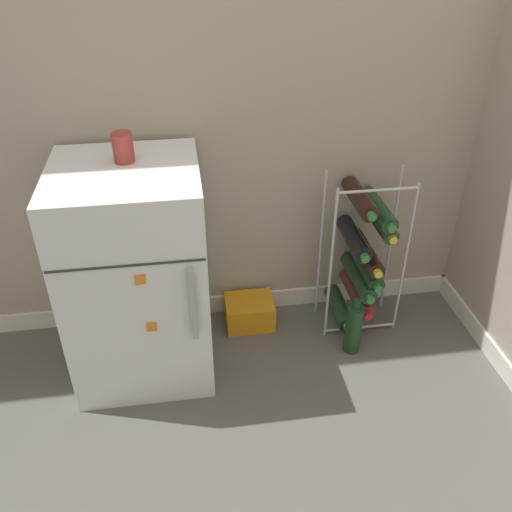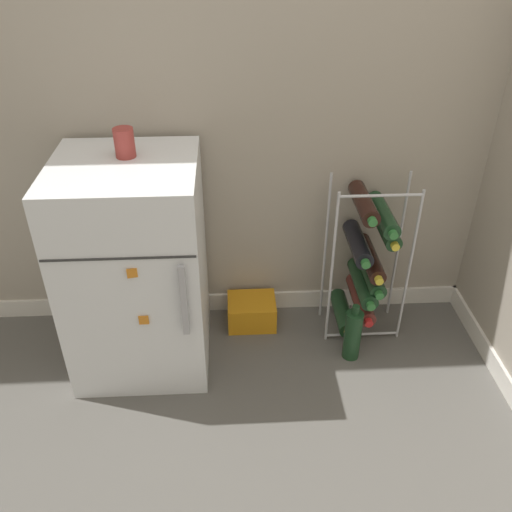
{
  "view_description": "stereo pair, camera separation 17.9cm",
  "coord_description": "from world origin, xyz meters",
  "px_view_note": "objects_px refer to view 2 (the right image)",
  "views": [
    {
      "loc": [
        -0.33,
        -1.51,
        1.68
      ],
      "look_at": [
        -0.05,
        0.34,
        0.45
      ],
      "focal_mm": 38.0,
      "sensor_mm": 36.0,
      "label": 1
    },
    {
      "loc": [
        -0.15,
        -1.53,
        1.68
      ],
      "look_at": [
        -0.05,
        0.34,
        0.45
      ],
      "focal_mm": 38.0,
      "sensor_mm": 36.0,
      "label": 2
    }
  ],
  "objects_px": {
    "loose_bottle_floor": "(353,334)",
    "mini_fridge": "(136,268)",
    "fridge_top_cup": "(124,143)",
    "soda_box": "(252,312)",
    "wine_rack": "(365,261)"
  },
  "relations": [
    {
      "from": "wine_rack",
      "to": "soda_box",
      "type": "xyz_separation_m",
      "value": [
        -0.5,
        0.05,
        -0.3
      ]
    },
    {
      "from": "mini_fridge",
      "to": "wine_rack",
      "type": "xyz_separation_m",
      "value": [
        0.96,
        0.12,
        -0.08
      ]
    },
    {
      "from": "loose_bottle_floor",
      "to": "mini_fridge",
      "type": "bearing_deg",
      "value": 175.08
    },
    {
      "from": "mini_fridge",
      "to": "fridge_top_cup",
      "type": "height_order",
      "value": "fridge_top_cup"
    },
    {
      "from": "fridge_top_cup",
      "to": "loose_bottle_floor",
      "type": "relative_size",
      "value": 0.39
    },
    {
      "from": "mini_fridge",
      "to": "loose_bottle_floor",
      "type": "xyz_separation_m",
      "value": [
        0.89,
        -0.08,
        -0.33
      ]
    },
    {
      "from": "soda_box",
      "to": "fridge_top_cup",
      "type": "bearing_deg",
      "value": -166.92
    },
    {
      "from": "mini_fridge",
      "to": "soda_box",
      "type": "relative_size",
      "value": 4.03
    },
    {
      "from": "soda_box",
      "to": "loose_bottle_floor",
      "type": "relative_size",
      "value": 0.8
    },
    {
      "from": "mini_fridge",
      "to": "fridge_top_cup",
      "type": "distance_m",
      "value": 0.51
    },
    {
      "from": "wine_rack",
      "to": "fridge_top_cup",
      "type": "relative_size",
      "value": 6.99
    },
    {
      "from": "soda_box",
      "to": "mini_fridge",
      "type": "bearing_deg",
      "value": -159.79
    },
    {
      "from": "mini_fridge",
      "to": "soda_box",
      "type": "height_order",
      "value": "mini_fridge"
    },
    {
      "from": "mini_fridge",
      "to": "fridge_top_cup",
      "type": "bearing_deg",
      "value": 82.39
    },
    {
      "from": "wine_rack",
      "to": "fridge_top_cup",
      "type": "height_order",
      "value": "fridge_top_cup"
    }
  ]
}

